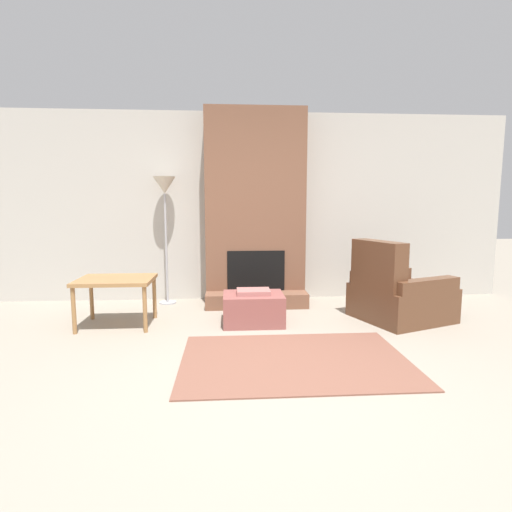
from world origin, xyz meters
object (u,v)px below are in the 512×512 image
Objects in this scene: ottoman at (253,308)px; floor_lamp_left at (165,195)px; armchair at (396,297)px; side_table at (116,284)px.

floor_lamp_left reaches higher than ottoman.
armchair is at bearing -19.48° from floor_lamp_left.
ottoman is at bearing 70.51° from armchair.
side_table is at bearing 178.65° from ottoman.
side_table is at bearing 69.21° from armchair.
armchair reaches higher than ottoman.
floor_lamp_left is at bearing 137.34° from ottoman.
armchair is 3.20m from side_table.
floor_lamp_left is (0.41, 0.99, 1.00)m from side_table.
ottoman is 1.99m from floor_lamp_left.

